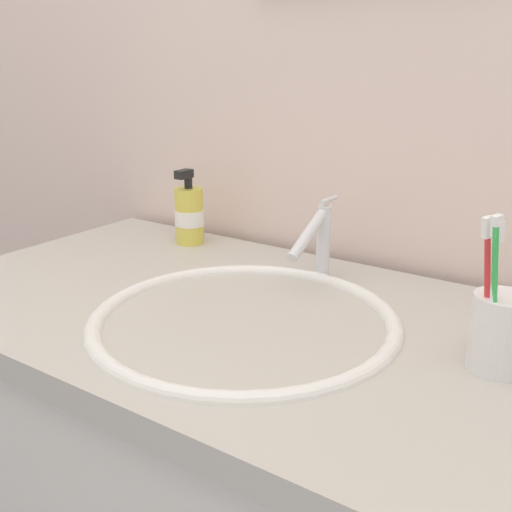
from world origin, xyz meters
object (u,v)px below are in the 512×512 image
at_px(toothbrush_green, 495,285).
at_px(toothbrush_red, 487,284).
at_px(soap_dispenser, 189,215).
at_px(toothbrush_white, 494,288).
at_px(faucet, 319,238).
at_px(toothbrush_cup, 500,333).

distance_m(toothbrush_green, toothbrush_red, 0.01).
bearing_deg(soap_dispenser, toothbrush_white, -18.70).
height_order(toothbrush_white, soap_dispenser, toothbrush_white).
xyz_separation_m(faucet, toothbrush_white, (0.32, -0.18, 0.04)).
relative_size(toothbrush_cup, soap_dispenser, 0.63).
relative_size(toothbrush_green, toothbrush_red, 1.03).
height_order(toothbrush_cup, toothbrush_green, toothbrush_green).
xyz_separation_m(toothbrush_red, toothbrush_white, (0.01, -0.01, -0.00)).
distance_m(toothbrush_cup, toothbrush_red, 0.07).
xyz_separation_m(toothbrush_cup, toothbrush_red, (-0.02, -0.02, 0.06)).
xyz_separation_m(toothbrush_green, toothbrush_white, (-0.00, -0.00, -0.00)).
height_order(toothbrush_green, toothbrush_white, toothbrush_green).
bearing_deg(toothbrush_red, faucet, 151.42).
height_order(toothbrush_cup, toothbrush_white, toothbrush_white).
relative_size(toothbrush_cup, toothbrush_white, 0.52).
height_order(faucet, toothbrush_red, toothbrush_red).
bearing_deg(soap_dispenser, toothbrush_red, -18.33).
xyz_separation_m(toothbrush_cup, toothbrush_white, (-0.01, -0.02, 0.06)).
xyz_separation_m(faucet, toothbrush_green, (0.32, -0.18, 0.04)).
xyz_separation_m(toothbrush_white, soap_dispenser, (-0.64, 0.22, -0.05)).
bearing_deg(toothbrush_green, soap_dispenser, 161.42).
bearing_deg(toothbrush_green, toothbrush_cup, 71.57).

